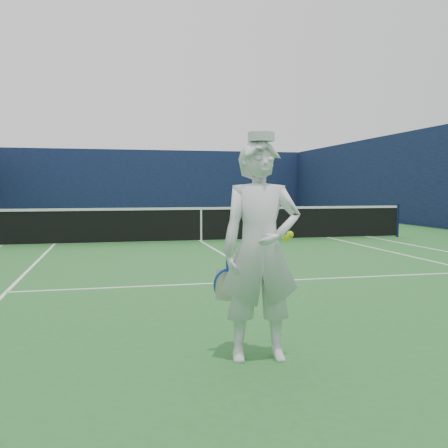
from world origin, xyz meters
name	(u,v)px	position (x,y,z in m)	size (l,w,h in m)	color
ground	(201,242)	(0.00, 0.00, 0.00)	(80.00, 80.00, 0.00)	#266629
court_markings	(201,241)	(0.00, 0.00, 0.00)	(11.03, 23.83, 0.01)	white
windscreen_fence	(201,173)	(0.00, 0.00, 2.00)	(20.12, 36.12, 4.00)	#10193B
tennis_net	(201,223)	(0.00, 0.00, 0.55)	(12.88, 0.09, 1.07)	#141E4C
tennis_player	(260,250)	(-1.24, -10.02, 1.01)	(0.80, 0.56, 2.06)	white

